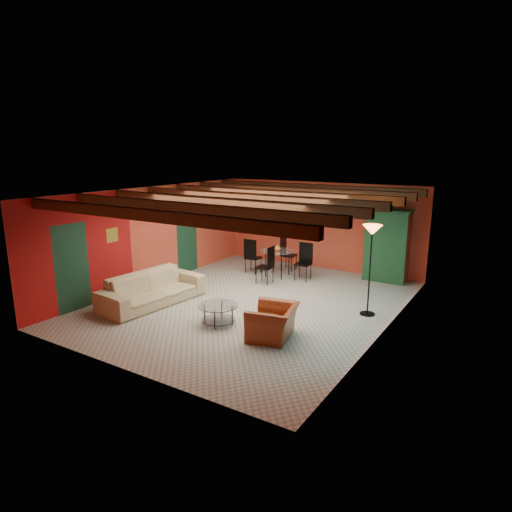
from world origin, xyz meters
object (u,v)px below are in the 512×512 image
Objects in this scene: sofa at (153,289)px; armchair at (273,322)px; floor_lamp at (370,270)px; vase at (278,238)px; armoire at (387,247)px; potted_plant at (390,203)px; coffee_table at (218,314)px; dining_table at (277,259)px.

sofa reaches higher than armchair.
vase is at bearing 153.22° from floor_lamp.
floor_lamp is (4.67, 2.07, 0.66)m from sofa.
potted_plant is at bearing 0.00° from armoire.
floor_lamp is 11.65× the size of vase.
floor_lamp is at bearing 138.91° from armchair.
sofa is 1.26× the size of floor_lamp.
coffee_table is at bearing -89.98° from sofa.
armchair is at bearing -61.79° from vase.
potted_plant is at bearing 24.16° from vase.
armchair is 0.49× the size of floor_lamp.
dining_table is at bearing -14.79° from sofa.
vase is (0.00, 0.00, 0.63)m from dining_table.
dining_table reaches higher than armchair.
armchair is at bearing -61.79° from dining_table.
floor_lamp reaches higher than armchair.
floor_lamp is (2.54, 2.27, 0.82)m from coffee_table.
armoire reaches higher than dining_table.
potted_plant reaches higher than armchair.
sofa is 3.48m from armchair.
armchair is 2.13× the size of potted_plant.
coffee_table is at bearing -138.17° from floor_lamp.
coffee_table is at bearing -112.05° from armoire.
floor_lamp is 3.69m from vase.
dining_table is (-0.76, 3.93, 0.32)m from coffee_table.
potted_plant is (0.00, 0.00, 1.23)m from armoire.
dining_table reaches higher than sofa.
armoire is 4.19× the size of potted_plant.
floor_lamp reaches higher than coffee_table.
vase is (-2.85, -1.28, 0.17)m from armoire.
vase is at bearing -155.84° from potted_plant.
sofa is 3.06× the size of coffee_table.
armoire is 3.12m from vase.
sofa is at bearing -130.33° from armoire.
coffee_table is 0.42× the size of dining_table.
vase is at bearing -164.89° from armchair.
floor_lamp reaches higher than dining_table.
vase reaches higher than sofa.
coffee_table is 5.66m from armoire.
vase reaches higher than coffee_table.
potted_plant reaches higher than dining_table.
floor_lamp reaches higher than sofa.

